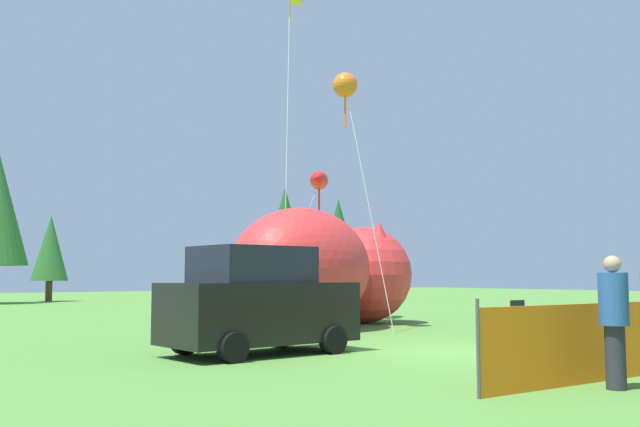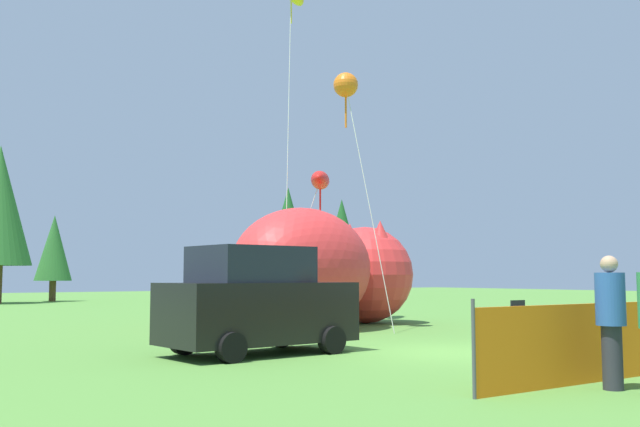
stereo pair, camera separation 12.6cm
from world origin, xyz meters
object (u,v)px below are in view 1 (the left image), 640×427
(parked_car, at_px, (258,302))
(folding_chair, at_px, (522,316))
(kite_red_lizard, at_px, (319,181))
(kite_orange_flower, at_px, (345,86))
(spectator_in_blue_shirt, at_px, (614,316))
(inflatable_cat, at_px, (323,273))

(parked_car, distance_m, folding_chair, 7.38)
(folding_chair, xyz_separation_m, kite_red_lizard, (-1.05, 7.32, 4.17))
(kite_orange_flower, bearing_deg, kite_red_lizard, 71.06)
(folding_chair, distance_m, spectator_in_blue_shirt, 8.18)
(kite_red_lizard, bearing_deg, kite_orange_flower, -108.94)
(folding_chair, height_order, kite_red_lizard, kite_red_lizard)
(inflatable_cat, relative_size, kite_red_lizard, 1.55)
(folding_chair, bearing_deg, inflatable_cat, -160.38)
(spectator_in_blue_shirt, bearing_deg, folding_chair, 46.91)
(parked_car, bearing_deg, folding_chair, -9.85)
(kite_red_lizard, bearing_deg, spectator_in_blue_shirt, -108.83)
(parked_car, bearing_deg, kite_red_lizard, 42.56)
(folding_chair, height_order, inflatable_cat, inflatable_cat)
(spectator_in_blue_shirt, relative_size, kite_orange_flower, 0.24)
(parked_car, relative_size, inflatable_cat, 0.50)
(spectator_in_blue_shirt, bearing_deg, kite_red_lizard, 71.17)
(inflatable_cat, relative_size, spectator_in_blue_shirt, 4.26)
(folding_chair, bearing_deg, spectator_in_blue_shirt, -40.20)
(inflatable_cat, xyz_separation_m, spectator_in_blue_shirt, (-3.76, -12.02, -0.64))
(kite_red_lizard, bearing_deg, inflatable_cat, -121.48)
(folding_chair, relative_size, kite_red_lizard, 0.19)
(parked_car, height_order, folding_chair, parked_car)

